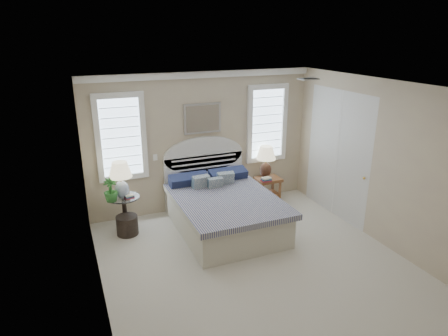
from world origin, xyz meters
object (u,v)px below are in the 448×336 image
side_table_left (125,209)px  floor_pot (127,225)px  nightstand_right (268,185)px  lamp_right (266,158)px  bed (223,207)px  lamp_left (121,176)px

side_table_left → floor_pot: (-0.00, -0.21, -0.21)m
nightstand_right → lamp_right: lamp_right is taller
nightstand_right → floor_pot: (-2.95, -0.31, -0.21)m
lamp_right → nightstand_right: bearing=-87.0°
side_table_left → nightstand_right: size_ratio=1.19×
bed → side_table_left: bearing=160.3°
floor_pot → lamp_right: size_ratio=0.57×
floor_pot → lamp_left: bearing=93.9°
nightstand_right → bed: bearing=-152.0°
floor_pot → nightstand_right: bearing=5.9°
side_table_left → lamp_left: 0.64m
lamp_right → lamp_left: bearing=-175.7°
floor_pot → lamp_left: lamp_left is taller
side_table_left → floor_pot: size_ratio=1.67×
floor_pot → lamp_right: lamp_right is taller
nightstand_right → lamp_right: 0.56m
nightstand_right → lamp_left: 3.04m
bed → floor_pot: 1.71m
side_table_left → lamp_right: bearing=4.2°
bed → lamp_left: size_ratio=3.46×
bed → lamp_right: bearing=32.0°
bed → side_table_left: 1.75m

